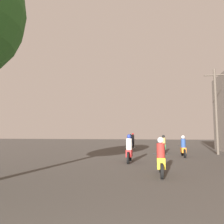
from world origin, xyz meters
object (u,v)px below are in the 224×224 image
Objects in this scene: motorcycle_blue at (131,143)px; motorcycle_black at (133,141)px; motorcycle_yellow at (161,160)px; motorcycle_red at (129,151)px; motorcycle_orange at (183,148)px; utility_pole_far at (216,109)px; motorcycle_green at (164,146)px.

motorcycle_blue is 4.09m from motorcycle_black.
motorcycle_yellow is at bearing -88.07° from motorcycle_blue.
motorcycle_red reaches higher than motorcycle_orange.
motorcycle_orange reaches higher than motorcycle_yellow.
motorcycle_orange is 4.67m from utility_pole_far.
utility_pole_far reaches higher than motorcycle_blue.
utility_pole_far is at bearing -38.41° from motorcycle_blue.
motorcycle_red is 1.00× the size of motorcycle_orange.
motorcycle_blue is (-3.09, 3.33, 0.01)m from motorcycle_green.
motorcycle_red is at bearing -101.64° from motorcycle_green.
motorcycle_green is at bearing 76.85° from motorcycle_red.
motorcycle_red is 0.99× the size of motorcycle_black.
motorcycle_black is at bearing 106.46° from motorcycle_yellow.
motorcycle_black is 11.38m from utility_pole_far.
motorcycle_red is at bearing -88.57° from motorcycle_black.
motorcycle_green is at bearing -69.05° from motorcycle_black.
motorcycle_black reaches higher than motorcycle_green.
motorcycle_blue is at bearing 122.55° from motorcycle_orange.
motorcycle_red is 9.07m from utility_pole_far.
motorcycle_yellow is 13.83m from motorcycle_blue.
utility_pole_far reaches higher than motorcycle_black.
motorcycle_green is (2.26, 6.64, -0.02)m from motorcycle_red.
motorcycle_orange is at bearing -64.21° from motorcycle_blue.
motorcycle_orange is at bearing -142.98° from utility_pole_far.
motorcycle_black is at bearing 111.39° from motorcycle_orange.
motorcycle_blue reaches higher than motorcycle_yellow.
motorcycle_yellow is at bearing -86.49° from motorcycle_green.
motorcycle_green is at bearing 110.05° from motorcycle_orange.
motorcycle_green is (0.66, 10.28, 0.00)m from motorcycle_yellow.
motorcycle_orange is (3.45, 3.62, -0.03)m from motorcycle_red.
utility_pole_far is (7.16, -4.17, 2.94)m from motorcycle_blue.
utility_pole_far reaches higher than motorcycle_green.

